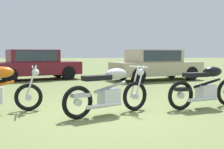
{
  "coord_description": "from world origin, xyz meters",
  "views": [
    {
      "loc": [
        -0.53,
        -5.9,
        1.3
      ],
      "look_at": [
        0.22,
        0.77,
        0.77
      ],
      "focal_mm": 45.12,
      "sensor_mm": 36.0,
      "label": 1
    }
  ],
  "objects_px": {
    "car_burgundy": "(35,63)",
    "car_beige": "(155,63)",
    "motorcycle_silver": "(109,91)",
    "motorcycle_black": "(206,87)"
  },
  "relations": [
    {
      "from": "motorcycle_silver",
      "to": "car_burgundy",
      "type": "bearing_deg",
      "value": 81.2
    },
    {
      "from": "motorcycle_black",
      "to": "car_beige",
      "type": "distance_m",
      "value": 6.64
    },
    {
      "from": "car_burgundy",
      "to": "car_beige",
      "type": "xyz_separation_m",
      "value": [
        5.66,
        -0.83,
        0.0
      ]
    },
    {
      "from": "motorcycle_silver",
      "to": "car_burgundy",
      "type": "relative_size",
      "value": 0.43
    },
    {
      "from": "car_burgundy",
      "to": "motorcycle_silver",
      "type": "bearing_deg",
      "value": -93.21
    },
    {
      "from": "motorcycle_silver",
      "to": "car_beige",
      "type": "bearing_deg",
      "value": 39.76
    },
    {
      "from": "motorcycle_black",
      "to": "motorcycle_silver",
      "type": "bearing_deg",
      "value": 175.49
    },
    {
      "from": "motorcycle_black",
      "to": "car_burgundy",
      "type": "xyz_separation_m",
      "value": [
        -5.11,
        7.44,
        0.31
      ]
    },
    {
      "from": "car_burgundy",
      "to": "car_beige",
      "type": "bearing_deg",
      "value": -30.78
    },
    {
      "from": "motorcycle_silver",
      "to": "car_burgundy",
      "type": "height_order",
      "value": "car_burgundy"
    }
  ]
}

